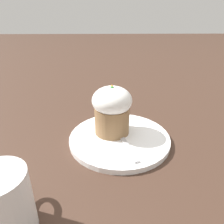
# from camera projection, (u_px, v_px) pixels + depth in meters

# --- Properties ---
(ground_plane) EXTENTS (4.00, 4.00, 0.00)m
(ground_plane) POSITION_uv_depth(u_px,v_px,m) (119.00, 141.00, 0.50)
(ground_plane) COLOR #3D281E
(dessert_plate) EXTENTS (0.23, 0.23, 0.01)m
(dessert_plate) POSITION_uv_depth(u_px,v_px,m) (120.00, 139.00, 0.50)
(dessert_plate) COLOR white
(dessert_plate) RESTS_ON ground_plane
(carrot_cake) EXTENTS (0.09, 0.09, 0.11)m
(carrot_cake) POSITION_uv_depth(u_px,v_px,m) (112.00, 109.00, 0.49)
(carrot_cake) COLOR olive
(carrot_cake) RESTS_ON dessert_plate
(spoon) EXTENTS (0.13, 0.05, 0.01)m
(spoon) POSITION_uv_depth(u_px,v_px,m) (122.00, 137.00, 0.49)
(spoon) COLOR #B7B7BC
(spoon) RESTS_ON dessert_plate
(coffee_cup) EXTENTS (0.11, 0.08, 0.10)m
(coffee_cup) POSITION_uv_depth(u_px,v_px,m) (3.00, 204.00, 0.28)
(coffee_cup) COLOR white
(coffee_cup) RESTS_ON ground_plane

